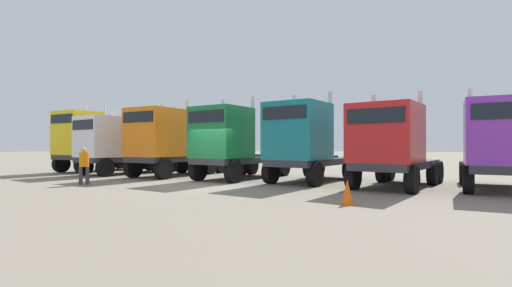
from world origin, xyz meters
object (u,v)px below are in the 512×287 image
Objects in this scene: semi_truck_orange at (164,142)px; traffic_cone_mid at (347,192)px; semi_truck_teal at (305,142)px; semi_truck_yellow at (87,141)px; semi_truck_red at (390,145)px; semi_truck_green at (230,143)px; visitor_in_hivis at (84,163)px; semi_truck_white at (112,145)px; semi_truck_purple at (501,144)px.

semi_truck_orange is 12.49m from traffic_cone_mid.
semi_truck_yellow is at bearing -83.47° from semi_truck_teal.
semi_truck_red is (3.84, -0.58, -0.14)m from semi_truck_teal.
semi_truck_teal is at bearing 90.98° from semi_truck_yellow.
semi_truck_green is 0.99× the size of semi_truck_red.
semi_truck_orange is 11.91m from semi_truck_red.
semi_truck_yellow is 19.37m from traffic_cone_mid.
visitor_in_hivis is at bearing 178.80° from traffic_cone_mid.
semi_truck_red is at bearing 99.09° from semi_truck_white.
semi_truck_teal is 9.96m from visitor_in_hivis.
semi_truck_purple is (15.70, 0.45, -0.18)m from semi_truck_orange.
semi_truck_yellow reaches higher than semi_truck_green.
semi_truck_green is 3.87m from semi_truck_teal.
semi_truck_purple is at bearing 97.85° from semi_truck_green.
semi_truck_white reaches higher than visitor_in_hivis.
semi_truck_yellow is at bearing -83.22° from semi_truck_red.
semi_truck_yellow is at bearing -94.94° from semi_truck_white.
semi_truck_yellow is 0.97× the size of semi_truck_red.
semi_truck_yellow is 1.06× the size of semi_truck_purple.
semi_truck_teal reaches higher than visitor_in_hivis.
semi_truck_orange is at bearing -81.69° from semi_truck_red.
semi_truck_green is at bearing -82.58° from semi_truck_red.
semi_truck_yellow reaches higher than semi_truck_purple.
semi_truck_red is 1.10× the size of semi_truck_purple.
traffic_cone_mid is at bearing 74.72° from semi_truck_yellow.
semi_truck_yellow reaches higher than semi_truck_white.
semi_truck_red is (11.90, -0.17, -0.19)m from semi_truck_orange.
semi_truck_orange is 15.71m from semi_truck_purple.
semi_truck_orange reaches higher than semi_truck_white.
traffic_cone_mid is at bearing 81.29° from semi_truck_white.
traffic_cone_mid is at bearing 2.33° from semi_truck_red.
semi_truck_white is 1.10× the size of semi_truck_purple.
semi_truck_green is (4.20, 0.06, -0.08)m from semi_truck_orange.
visitor_in_hivis is at bearing -60.23° from semi_truck_red.
semi_truck_yellow is 3.39m from semi_truck_white.
visitor_in_hivis is 11.72m from traffic_cone_mid.
semi_truck_purple is 3.47× the size of visitor_in_hivis.
semi_truck_purple is (3.80, 0.62, 0.01)m from semi_truck_red.
semi_truck_teal reaches higher than semi_truck_white.
semi_truck_green is at bearing 100.84° from semi_truck_white.
traffic_cone_mid is (7.12, -5.10, -1.51)m from semi_truck_green.
semi_truck_red is at bearing 89.39° from semi_truck_yellow.
traffic_cone_mid is at bearing 43.22° from visitor_in_hivis.
visitor_in_hivis is 2.21× the size of traffic_cone_mid.
semi_truck_orange is at bearing -88.02° from semi_truck_purple.
semi_truck_yellow is 0.97× the size of semi_truck_white.
semi_truck_teal reaches higher than semi_truck_red.
traffic_cone_mid is (11.32, -5.04, -1.59)m from semi_truck_orange.
semi_truck_teal is (15.19, -0.21, -0.11)m from semi_truck_yellow.
semi_truck_white is 3.85m from semi_truck_orange.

